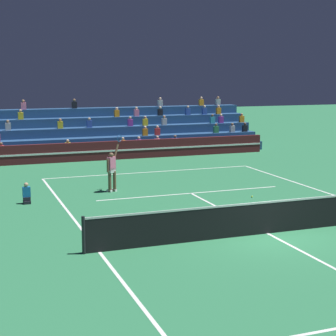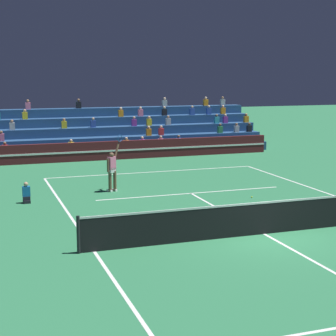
% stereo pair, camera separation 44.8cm
% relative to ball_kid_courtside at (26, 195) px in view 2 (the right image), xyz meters
% --- Properties ---
extents(ground_plane, '(120.00, 120.00, 0.00)m').
position_rel_ball_kid_courtside_xyz_m(ground_plane, '(6.79, -6.90, -0.33)').
color(ground_plane, '#2D7A4C').
extents(court_lines, '(11.10, 23.90, 0.01)m').
position_rel_ball_kid_courtside_xyz_m(court_lines, '(6.79, -6.90, -0.33)').
color(court_lines, white).
rests_on(court_lines, ground).
extents(tennis_net, '(12.00, 0.10, 1.10)m').
position_rel_ball_kid_courtside_xyz_m(tennis_net, '(6.79, -6.90, 0.21)').
color(tennis_net, black).
rests_on(tennis_net, ground).
extents(sponsor_banner_wall, '(18.00, 0.26, 1.10)m').
position_rel_ball_kid_courtside_xyz_m(sponsor_banner_wall, '(6.79, 9.75, 0.22)').
color(sponsor_banner_wall, '#51191E').
rests_on(sponsor_banner_wall, ground).
extents(bleacher_stand, '(19.37, 4.75, 3.38)m').
position_rel_ball_kid_courtside_xyz_m(bleacher_stand, '(6.79, 13.55, 0.69)').
color(bleacher_stand, navy).
rests_on(bleacher_stand, ground).
extents(ball_kid_courtside, '(0.30, 0.36, 0.84)m').
position_rel_ball_kid_courtside_xyz_m(ball_kid_courtside, '(0.00, 0.00, 0.00)').
color(ball_kid_courtside, black).
rests_on(ball_kid_courtside, ground).
extents(tennis_player, '(0.88, 0.64, 2.47)m').
position_rel_ball_kid_courtside_xyz_m(tennis_player, '(3.72, 1.01, 0.66)').
color(tennis_player, brown).
rests_on(tennis_player, ground).
extents(tennis_ball, '(0.07, 0.07, 0.07)m').
position_rel_ball_kid_courtside_xyz_m(tennis_ball, '(8.84, -2.08, -0.30)').
color(tennis_ball, '#C6DB33').
rests_on(tennis_ball, ground).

